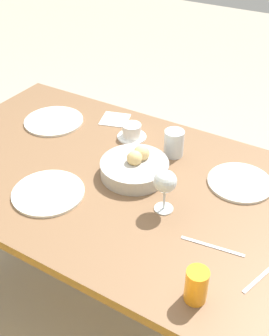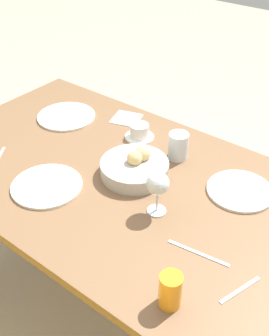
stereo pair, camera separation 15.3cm
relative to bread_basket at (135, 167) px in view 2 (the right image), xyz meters
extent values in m
plane|color=#A89E89|center=(0.07, 0.05, -0.81)|extent=(10.00, 10.00, 0.00)
cube|color=brown|center=(0.07, 0.05, -0.05)|extent=(1.52, 0.92, 0.03)
cube|color=brown|center=(0.79, -0.36, -0.44)|extent=(0.06, 0.06, 0.74)
cylinder|color=#B2ADA3|center=(0.00, 0.00, 0.00)|extent=(0.25, 0.25, 0.05)
sphere|color=#DBB775|center=(0.00, 0.00, 0.04)|extent=(0.06, 0.06, 0.06)
sphere|color=#DBB775|center=(0.00, -0.04, 0.04)|extent=(0.06, 0.06, 0.06)
cylinder|color=silver|center=(-0.35, -0.15, -0.03)|extent=(0.23, 0.23, 0.01)
cylinder|color=silver|center=(0.50, -0.14, -0.03)|extent=(0.26, 0.26, 0.01)
cylinder|color=silver|center=(0.20, 0.25, -0.03)|extent=(0.25, 0.25, 0.01)
cylinder|color=orange|center=(-0.42, 0.38, 0.02)|extent=(0.06, 0.06, 0.11)
cylinder|color=silver|center=(-0.06, -0.19, 0.02)|extent=(0.08, 0.08, 0.11)
cylinder|color=silver|center=(-0.18, 0.12, -0.03)|extent=(0.06, 0.06, 0.00)
cylinder|color=silver|center=(-0.18, 0.12, 0.01)|extent=(0.01, 0.01, 0.07)
sphere|color=silver|center=(-0.18, 0.12, 0.09)|extent=(0.08, 0.08, 0.08)
cylinder|color=white|center=(0.14, -0.21, -0.03)|extent=(0.12, 0.12, 0.01)
cylinder|color=white|center=(0.14, -0.21, 0.00)|extent=(0.08, 0.08, 0.05)
cube|color=#B7B7BC|center=(-0.39, 0.19, -0.03)|extent=(0.20, 0.04, 0.00)
cube|color=#B7B7BC|center=(-0.54, 0.23, -0.03)|extent=(0.05, 0.14, 0.00)
cube|color=white|center=(0.28, -0.30, -0.03)|extent=(0.15, 0.15, 0.00)
camera|label=1|loc=(-0.64, 1.06, 0.91)|focal=45.00mm
camera|label=2|loc=(-0.76, 0.97, 0.91)|focal=45.00mm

